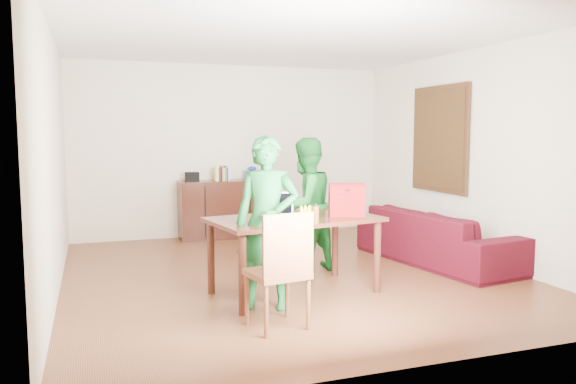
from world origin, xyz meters
name	(u,v)px	position (x,y,z in m)	size (l,w,h in m)	color
room	(288,161)	(0.01, 0.13, 1.31)	(5.20, 5.70, 2.90)	#462311
table	(295,227)	(-0.22, -0.74, 0.68)	(1.80, 1.20, 0.78)	black
chair	(278,294)	(-0.70, -1.67, 0.29)	(0.52, 0.50, 1.00)	brown
person_near	(267,223)	(-0.62, -1.11, 0.81)	(0.59, 0.39, 1.61)	#125322
person_far	(306,206)	(0.20, 0.03, 0.79)	(0.77, 0.60, 1.58)	#15611E
laptop	(275,214)	(-0.43, -0.74, 0.83)	(0.43, 0.37, 0.26)	white
bananas	(306,219)	(-0.22, -1.07, 0.81)	(0.17, 0.11, 0.06)	yellow
bottle	(316,213)	(-0.15, -1.14, 0.88)	(0.06, 0.06, 0.18)	#5C3715
red_bag	(347,203)	(0.33, -0.81, 0.92)	(0.36, 0.21, 0.27)	maroon
sofa	(437,237)	(1.95, -0.06, 0.33)	(2.28, 0.89, 0.67)	#3B070A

